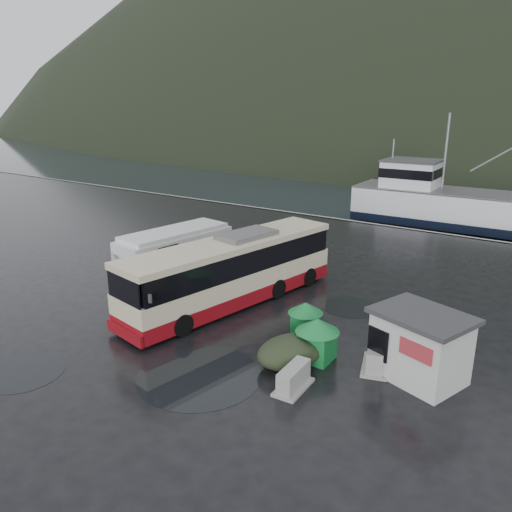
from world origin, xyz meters
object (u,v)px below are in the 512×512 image
Objects in this scene: white_van at (177,278)px; fishing_trawler at (472,213)px; dome_tent at (290,364)px; jersey_barrier_b at (375,367)px; ticket_kiosk at (416,377)px; waste_bin_left at (305,335)px; jersey_barrier_a at (293,388)px; coach_bus at (233,303)px; waste_bin_right at (316,359)px.

white_van is 0.27× the size of fishing_trawler.
dome_tent is 3.01m from jersey_barrier_b.
ticket_kiosk reaches higher than jersey_barrier_b.
waste_bin_left reaches higher than jersey_barrier_b.
fishing_trawler is (-2.72, 28.90, 0.00)m from jersey_barrier_b.
jersey_barrier_b is (1.72, 2.83, 0.00)m from jersey_barrier_a.
coach_bus is 6.30m from waste_bin_right.
coach_bus is 7.68m from jersey_barrier_a.
fishing_trawler is at bearing 88.79° from waste_bin_left.
white_van is 2.11× the size of ticket_kiosk.
white_van is at bearing 166.46° from jersey_barrier_b.
jersey_barrier_a is (10.56, -5.79, 0.00)m from white_van.
waste_bin_right reaches higher than jersey_barrier_b.
fishing_trawler reaches higher than waste_bin_left.
coach_bus is 8.13× the size of waste_bin_left.
ticket_kiosk is 1.71× the size of jersey_barrier_b.
jersey_barrier_a is (1.59, -3.67, 0.00)m from waste_bin_left.
coach_bus is 4.64m from white_van.
coach_bus is 7.12× the size of waste_bin_right.
coach_bus reaches higher than waste_bin_right.
jersey_barrier_b is at bearing -14.20° from waste_bin_left.
white_van is 9.22m from waste_bin_left.
waste_bin_left is (4.44, -1.08, 0.00)m from coach_bus.
white_van reaches higher than dome_tent.
ticket_kiosk reaches higher than waste_bin_right.
fishing_trawler reaches higher than jersey_barrier_b.
ticket_kiosk reaches higher than waste_bin_left.
fishing_trawler reaches higher than ticket_kiosk.
jersey_barrier_b is at bearing -85.90° from fishing_trawler.
waste_bin_left is at bearing 131.14° from waste_bin_right.
waste_bin_left reaches higher than dome_tent.
waste_bin_right is 0.91× the size of jersey_barrier_b.
jersey_barrier_a is (0.89, -1.31, 0.00)m from dome_tent.
jersey_barrier_a is at bearing -27.82° from coach_bus.
coach_bus is 7.99m from jersey_barrier_b.
white_van is 2.44× the size of dome_tent.
waste_bin_right is 0.53× the size of ticket_kiosk.
waste_bin_left is at bearing 165.80° from jersey_barrier_b.
white_van is 10.89m from waste_bin_right.
waste_bin_right is at bearing -48.86° from waste_bin_left.
ticket_kiosk is (9.18, -1.75, 0.00)m from coach_bus.
waste_bin_left is 3.41m from jersey_barrier_b.
waste_bin_right is 2.11m from jersey_barrier_b.
fishing_trawler is (9.56, 25.95, 0.00)m from white_van.
white_van is 13.99m from ticket_kiosk.
fishing_trawler reaches higher than dome_tent.
waste_bin_left is 28.07m from fishing_trawler.
jersey_barrier_b is 29.03m from fishing_trawler.
fishing_trawler is at bearing 91.38° from waste_bin_right.
fishing_trawler reaches higher than coach_bus.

